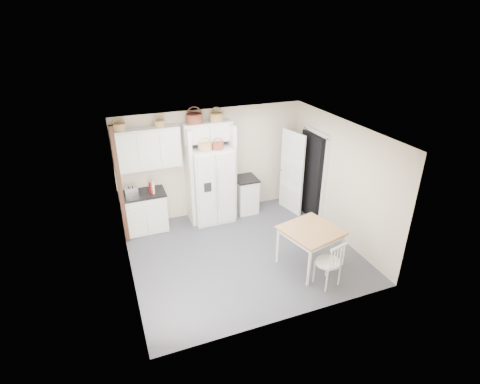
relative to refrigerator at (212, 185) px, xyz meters
name	(u,v)px	position (x,y,z in m)	size (l,w,h in m)	color
floor	(243,253)	(0.15, -1.63, -0.90)	(4.50, 4.50, 0.00)	#474850
ceiling	(244,133)	(0.15, -1.63, 1.70)	(4.50, 4.50, 0.00)	white
wall_back	(213,163)	(0.15, 0.37, 0.40)	(4.50, 4.50, 0.00)	beige
wall_left	(124,218)	(-2.10, -1.63, 0.40)	(4.00, 4.00, 0.00)	beige
wall_right	(341,180)	(2.40, -1.63, 0.40)	(4.00, 4.00, 0.00)	beige
refrigerator	(212,185)	(0.00, 0.00, 0.00)	(0.93, 0.75, 1.79)	silver
base_cab_left	(144,212)	(-1.60, 0.07, -0.45)	(0.96, 0.61, 0.89)	silver
base_cab_right	(246,195)	(0.89, 0.07, -0.47)	(0.49, 0.59, 0.86)	silver
dining_table	(309,248)	(1.20, -2.48, -0.49)	(0.99, 0.99, 0.82)	brown
windsor_chair	(328,262)	(1.22, -3.09, -0.42)	(0.47, 0.43, 0.96)	silver
counter_left	(142,194)	(-1.60, 0.07, 0.01)	(1.00, 0.65, 0.04)	black
counter_right	(246,179)	(0.89, 0.07, -0.01)	(0.53, 0.63, 0.04)	black
toaster	(131,191)	(-1.82, 0.03, 0.13)	(0.27, 0.16, 0.19)	silver
cookbook_red	(151,188)	(-1.41, -0.01, 0.15)	(0.03, 0.15, 0.23)	#AA191F
cookbook_cream	(153,187)	(-1.34, -0.01, 0.17)	(0.04, 0.18, 0.27)	beige
basket_upper_a	(119,127)	(-1.87, 0.20, 1.53)	(0.26, 0.26, 0.15)	olive
basket_upper_c	(159,124)	(-1.05, 0.20, 1.52)	(0.23, 0.23, 0.13)	olive
basket_bridge_a	(194,119)	(-0.29, 0.20, 1.56)	(0.37, 0.37, 0.21)	maroon
basket_bridge_b	(216,117)	(0.22, 0.20, 1.54)	(0.31, 0.31, 0.18)	olive
basket_fridge_a	(205,147)	(-0.16, -0.10, 0.98)	(0.30, 0.30, 0.16)	olive
basket_fridge_b	(218,146)	(0.14, -0.10, 0.97)	(0.26, 0.26, 0.14)	maroon
upper_cabinet	(148,148)	(-1.35, 0.20, 1.00)	(1.40, 0.34, 0.90)	silver
bridge_cabinet	(207,132)	(0.00, 0.20, 1.23)	(1.12, 0.34, 0.45)	silver
fridge_panel_left	(189,177)	(-0.51, 0.07, 0.25)	(0.08, 0.60, 2.30)	silver
fridge_panel_right	(231,171)	(0.51, 0.07, 0.25)	(0.08, 0.60, 2.30)	silver
trim_post	(120,187)	(-2.05, -0.28, 0.40)	(0.09, 0.09, 2.60)	black
doorway_void	(312,176)	(2.31, -0.63, 0.13)	(0.18, 0.85, 2.05)	black
door_slab	(292,173)	(1.95, -0.29, 0.13)	(0.80, 0.04, 2.05)	white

